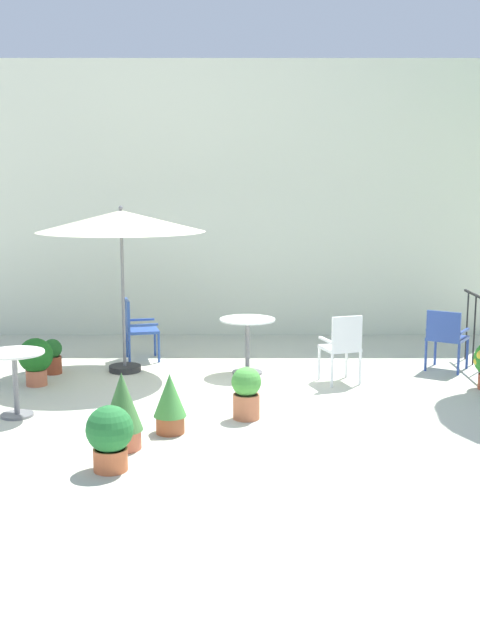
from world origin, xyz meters
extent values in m
plane|color=beige|center=(0.00, 0.00, 0.00)|extent=(60.00, 60.00, 0.00)
cube|color=silver|center=(0.00, 4.16, 2.27)|extent=(9.12, 0.30, 4.53)
cylinder|color=black|center=(3.33, 1.84, 0.50)|extent=(0.02, 0.02, 1.00)
cylinder|color=black|center=(3.33, 2.20, 0.50)|extent=(0.02, 0.02, 1.00)
cylinder|color=#2D2D2D|center=(-1.59, 1.45, 0.04)|extent=(0.44, 0.44, 0.08)
cylinder|color=slate|center=(-1.59, 1.45, 1.10)|extent=(0.04, 0.04, 2.21)
cone|color=beige|center=(-1.59, 1.45, 2.06)|extent=(2.26, 2.26, 0.28)
sphere|color=slate|center=(-1.59, 1.45, 2.24)|extent=(0.06, 0.06, 0.06)
cylinder|color=white|center=(0.10, 1.32, 0.75)|extent=(0.75, 0.75, 0.02)
cylinder|color=slate|center=(0.10, 1.32, 0.37)|extent=(0.06, 0.06, 0.74)
cylinder|color=slate|center=(0.10, 1.32, 0.01)|extent=(0.41, 0.41, 0.03)
cylinder|color=white|center=(-2.49, -0.63, 0.73)|extent=(0.66, 0.66, 0.02)
cylinder|color=slate|center=(-2.49, -0.63, 0.36)|extent=(0.06, 0.06, 0.71)
cylinder|color=slate|center=(-2.49, -0.63, 0.01)|extent=(0.36, 0.36, 0.03)
cube|color=white|center=(1.29, 0.86, 0.45)|extent=(0.55, 0.55, 0.04)
cube|color=white|center=(1.36, 0.67, 0.69)|extent=(0.40, 0.17, 0.43)
cube|color=white|center=(1.48, 0.92, 0.57)|extent=(0.16, 0.38, 0.03)
cube|color=white|center=(1.11, 0.80, 0.57)|extent=(0.16, 0.38, 0.03)
cylinder|color=white|center=(1.42, 1.11, 0.22)|extent=(0.04, 0.04, 0.43)
cylinder|color=white|center=(1.04, 0.98, 0.22)|extent=(0.04, 0.04, 0.43)
cylinder|color=white|center=(1.54, 0.73, 0.22)|extent=(0.04, 0.04, 0.43)
cylinder|color=white|center=(1.17, 0.61, 0.22)|extent=(0.04, 0.04, 0.43)
cube|color=#2B4694|center=(2.87, 1.54, 0.45)|extent=(0.66, 0.65, 0.04)
cube|color=#2B4694|center=(2.76, 1.35, 0.66)|extent=(0.42, 0.28, 0.38)
cube|color=#2B4694|center=(3.06, 1.42, 0.57)|extent=(0.25, 0.38, 0.03)
cube|color=#2B4694|center=(2.68, 1.65, 0.57)|extent=(0.25, 0.38, 0.03)
cylinder|color=#2B4694|center=(3.17, 1.60, 0.21)|extent=(0.04, 0.04, 0.43)
cylinder|color=#2B4694|center=(2.79, 1.84, 0.21)|extent=(0.04, 0.04, 0.43)
cylinder|color=#2B4694|center=(2.95, 1.24, 0.21)|extent=(0.04, 0.04, 0.43)
cylinder|color=#2B4694|center=(2.56, 1.47, 0.21)|extent=(0.04, 0.04, 0.43)
cube|color=#2B4C9E|center=(-1.43, 2.15, 0.44)|extent=(0.56, 0.57, 0.04)
cube|color=#2B4C9E|center=(-1.63, 2.10, 0.68)|extent=(0.14, 0.45, 0.44)
cube|color=#2B4C9E|center=(-1.38, 1.94, 0.56)|extent=(0.41, 0.13, 0.03)
cube|color=#2B4C9E|center=(-1.48, 2.36, 0.56)|extent=(0.41, 0.13, 0.03)
cylinder|color=#2B4C9E|center=(-1.17, 1.99, 0.21)|extent=(0.04, 0.04, 0.42)
cylinder|color=#2B4C9E|center=(-1.27, 2.41, 0.21)|extent=(0.04, 0.04, 0.42)
cylinder|color=#2B4C9E|center=(-1.59, 1.89, 0.21)|extent=(0.04, 0.04, 0.42)
cylinder|color=#2B4C9E|center=(-1.69, 2.32, 0.21)|extent=(0.04, 0.04, 0.42)
cylinder|color=#9A432A|center=(-2.55, 1.32, 0.12)|extent=(0.24, 0.24, 0.24)
cylinder|color=#382819|center=(-2.55, 1.32, 0.23)|extent=(0.21, 0.21, 0.02)
sphere|color=#226125|center=(-2.55, 1.32, 0.35)|extent=(0.26, 0.26, 0.26)
sphere|color=gold|center=(2.98, 0.49, 0.37)|extent=(0.10, 0.10, 0.10)
cylinder|color=#C56F4A|center=(0.07, -0.72, 0.14)|extent=(0.30, 0.30, 0.28)
cylinder|color=#382819|center=(0.07, -0.72, 0.27)|extent=(0.26, 0.26, 0.02)
sphere|color=green|center=(0.07, -0.72, 0.42)|extent=(0.33, 0.33, 0.33)
cylinder|color=#C56949|center=(-2.62, 0.71, 0.10)|extent=(0.27, 0.27, 0.20)
cylinder|color=#382819|center=(-2.62, 0.71, 0.19)|extent=(0.24, 0.24, 0.02)
sphere|color=#1B611C|center=(-2.62, 0.71, 0.39)|extent=(0.44, 0.44, 0.44)
cylinder|color=#CA663C|center=(-1.17, -2.27, 0.10)|extent=(0.31, 0.31, 0.21)
cylinder|color=#382819|center=(-1.17, -2.27, 0.20)|extent=(0.27, 0.27, 0.02)
sphere|color=#247132|center=(-1.17, -2.27, 0.39)|extent=(0.43, 0.43, 0.43)
cylinder|color=#C66548|center=(-1.15, -1.69, 0.10)|extent=(0.36, 0.36, 0.19)
cylinder|color=#382819|center=(-1.15, -1.69, 0.18)|extent=(0.32, 0.32, 0.02)
cone|color=#43773B|center=(-1.15, -1.69, 0.48)|extent=(0.40, 0.40, 0.58)
cylinder|color=#9F5231|center=(-0.73, -1.21, 0.09)|extent=(0.30, 0.30, 0.18)
cylinder|color=#382819|center=(-0.73, -1.21, 0.17)|extent=(0.26, 0.26, 0.02)
cone|color=#4A9843|center=(-0.73, -1.21, 0.41)|extent=(0.35, 0.35, 0.45)
camera|label=1|loc=(0.00, -8.98, 2.59)|focal=43.61mm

